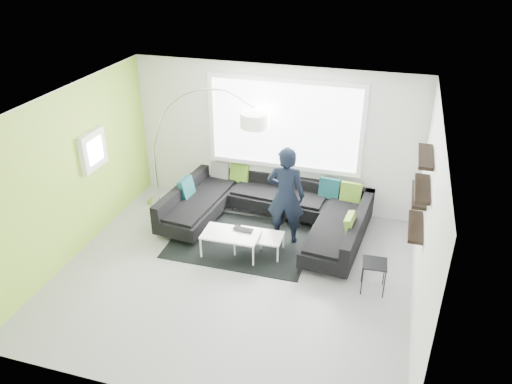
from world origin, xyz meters
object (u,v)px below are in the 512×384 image
at_px(sectional_sofa, 266,213).
at_px(laptop, 242,231).
at_px(person, 286,196).
at_px(arc_lamp, 153,147).
at_px(side_table, 373,276).
at_px(coffee_table, 245,243).

distance_m(sectional_sofa, laptop, 0.86).
relative_size(sectional_sofa, person, 2.07).
height_order(arc_lamp, laptop, arc_lamp).
height_order(side_table, person, person).
distance_m(side_table, laptop, 2.27).
bearing_deg(person, coffee_table, 44.60).
relative_size(coffee_table, side_table, 2.47).
bearing_deg(side_table, laptop, 169.85).
bearing_deg(sectional_sofa, arc_lamp, 177.32).
distance_m(coffee_table, person, 1.06).
distance_m(arc_lamp, side_table, 4.75).
height_order(sectional_sofa, side_table, sectional_sofa).
distance_m(coffee_table, laptop, 0.23).
distance_m(arc_lamp, laptop, 2.57).
relative_size(sectional_sofa, coffee_table, 3.01).
distance_m(arc_lamp, person, 2.84).
bearing_deg(laptop, coffee_table, -9.24).
bearing_deg(side_table, coffee_table, 169.98).
bearing_deg(person, arc_lamp, -14.56).
relative_size(coffee_table, arc_lamp, 0.50).
relative_size(sectional_sofa, arc_lamp, 1.51).
distance_m(side_table, person, 1.99).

